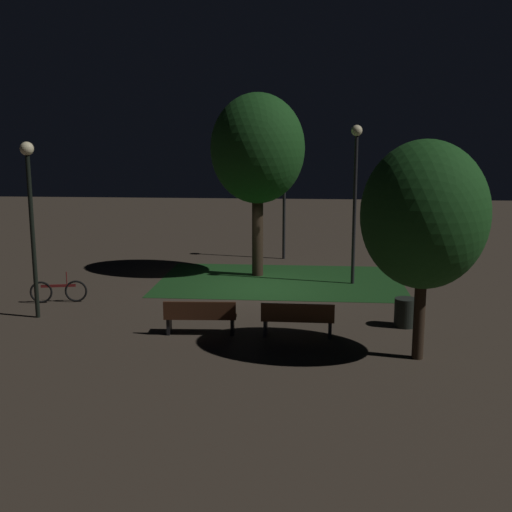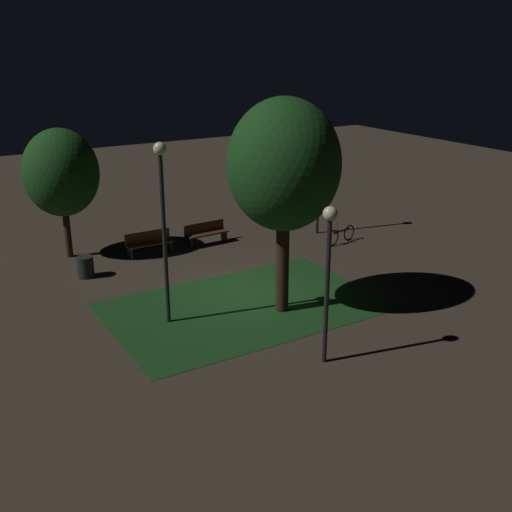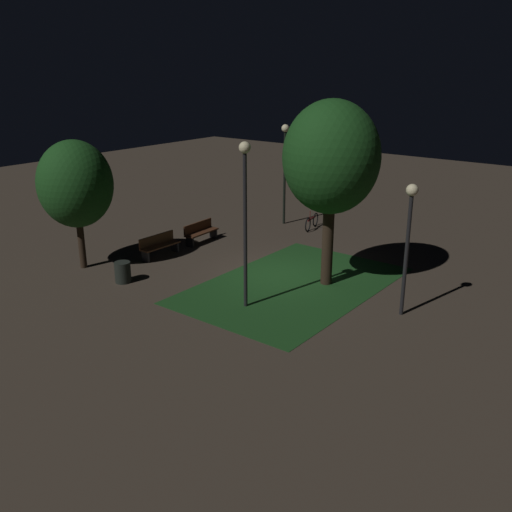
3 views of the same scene
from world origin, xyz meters
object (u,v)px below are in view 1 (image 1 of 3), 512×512
(bench_corner, at_px, (298,318))
(bicycle, at_px, (59,291))
(trash_bin, at_px, (405,312))
(lamp_post_near_wall, at_px, (284,189))
(tree_back_left, at_px, (424,215))
(tree_tall_center, at_px, (258,150))
(lamp_post_path_center, at_px, (30,201))
(bench_near_trees, at_px, (200,316))
(lamp_post_plaza_west, at_px, (355,180))

(bench_corner, distance_m, bicycle, 7.68)
(trash_bin, bearing_deg, lamp_post_near_wall, 111.42)
(bench_corner, height_order, tree_back_left, tree_back_left)
(tree_tall_center, distance_m, lamp_post_path_center, 8.14)
(tree_back_left, distance_m, tree_tall_center, 9.34)
(lamp_post_path_center, bearing_deg, lamp_post_near_wall, 54.56)
(tree_back_left, relative_size, lamp_post_path_center, 1.02)
(bench_near_trees, relative_size, trash_bin, 2.43)
(bench_near_trees, distance_m, lamp_post_near_wall, 10.54)
(bench_near_trees, distance_m, bicycle, 5.47)
(lamp_post_path_center, distance_m, trash_bin, 10.33)
(tree_back_left, bearing_deg, lamp_post_path_center, 166.10)
(tree_tall_center, bearing_deg, bicycle, -143.27)
(bench_near_trees, xyz_separation_m, lamp_post_path_center, (-4.72, 1.14, 2.73))
(bench_near_trees, xyz_separation_m, tree_tall_center, (0.88, 6.92, 3.96))
(bicycle, bearing_deg, tree_back_left, -22.14)
(tree_back_left, height_order, lamp_post_plaza_west, lamp_post_plaza_west)
(tree_back_left, distance_m, trash_bin, 3.74)
(tree_tall_center, relative_size, bicycle, 3.87)
(bench_corner, relative_size, tree_back_left, 0.37)
(lamp_post_path_center, bearing_deg, lamp_post_plaza_west, 28.22)
(lamp_post_plaza_west, bearing_deg, tree_back_left, -82.37)
(trash_bin, bearing_deg, lamp_post_plaza_west, 102.31)
(bench_near_trees, bearing_deg, bicycle, 150.20)
(bench_near_trees, xyz_separation_m, tree_back_left, (5.14, -1.30, 2.75))
(lamp_post_plaza_west, bearing_deg, bicycle, -160.34)
(tree_back_left, relative_size, lamp_post_plaza_west, 0.92)
(bench_corner, distance_m, lamp_post_plaza_west, 6.86)
(bench_near_trees, height_order, tree_back_left, tree_back_left)
(lamp_post_near_wall, relative_size, bicycle, 2.50)
(tree_back_left, relative_size, tree_tall_center, 0.76)
(trash_bin, bearing_deg, tree_back_left, -91.85)
(tree_tall_center, xyz_separation_m, bicycle, (-5.63, -4.20, -4.10))
(lamp_post_near_wall, bearing_deg, tree_tall_center, -104.08)
(lamp_post_near_wall, height_order, lamp_post_plaza_west, lamp_post_plaza_west)
(lamp_post_near_wall, height_order, trash_bin, lamp_post_near_wall)
(bench_near_trees, bearing_deg, lamp_post_near_wall, 80.55)
(lamp_post_path_center, bearing_deg, tree_tall_center, 45.95)
(lamp_post_near_wall, distance_m, bicycle, 10.13)
(tree_back_left, bearing_deg, trash_bin, 88.15)
(tree_back_left, relative_size, bicycle, 2.94)
(tree_tall_center, bearing_deg, lamp_post_near_wall, 75.92)
(trash_bin, bearing_deg, lamp_post_path_center, 179.92)
(tree_back_left, height_order, trash_bin, tree_back_left)
(lamp_post_plaza_west, bearing_deg, bench_near_trees, -125.25)
(tree_back_left, xyz_separation_m, lamp_post_path_center, (-9.86, 2.44, -0.01))
(bench_near_trees, relative_size, bench_corner, 1.01)
(tree_back_left, xyz_separation_m, lamp_post_near_wall, (-3.46, 11.43, -0.39))
(bench_corner, relative_size, lamp_post_plaza_west, 0.34)
(lamp_post_plaza_west, bearing_deg, tree_tall_center, 162.92)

